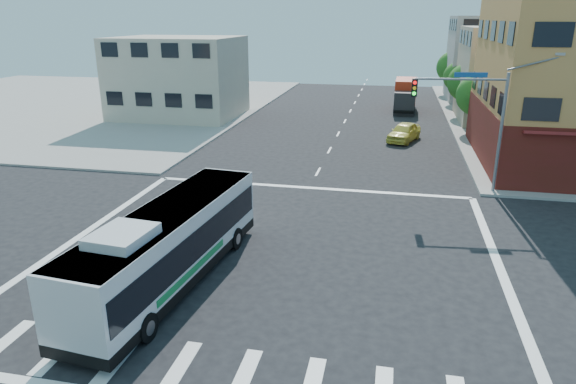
# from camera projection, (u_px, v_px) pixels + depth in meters

# --- Properties ---
(ground) EXTENTS (120.00, 120.00, 0.00)m
(ground) POSITION_uv_depth(u_px,v_px,m) (274.00, 255.00, 22.51)
(ground) COLOR black
(ground) RESTS_ON ground
(sidewalk_nw) EXTENTS (50.00, 50.00, 0.15)m
(sidewalk_nw) POSITION_uv_depth(u_px,v_px,m) (57.00, 103.00, 61.65)
(sidewalk_nw) COLOR gray
(sidewalk_nw) RESTS_ON ground
(building_east_near) EXTENTS (12.06, 10.06, 9.00)m
(building_east_near) POSITION_uv_depth(u_px,v_px,m) (526.00, 76.00, 49.24)
(building_east_near) COLOR tan
(building_east_near) RESTS_ON ground
(building_east_far) EXTENTS (12.06, 10.06, 10.00)m
(building_east_far) POSITION_uv_depth(u_px,v_px,m) (501.00, 59.00, 62.05)
(building_east_far) COLOR gray
(building_east_far) RESTS_ON ground
(building_west) EXTENTS (12.06, 10.06, 8.00)m
(building_west) POSITION_uv_depth(u_px,v_px,m) (178.00, 78.00, 52.26)
(building_west) COLOR #BDB59D
(building_west) RESTS_ON ground
(signal_mast_ne) EXTENTS (7.91, 1.13, 8.07)m
(signal_mast_ne) POSITION_uv_depth(u_px,v_px,m) (472.00, 109.00, 28.98)
(signal_mast_ne) COLOR slate
(signal_mast_ne) RESTS_ON ground
(street_tree_a) EXTENTS (3.60, 3.60, 5.53)m
(street_tree_a) POSITION_uv_depth(u_px,v_px,m) (479.00, 93.00, 44.91)
(street_tree_a) COLOR #3C2A16
(street_tree_a) RESTS_ON ground
(street_tree_b) EXTENTS (3.80, 3.80, 5.79)m
(street_tree_b) POSITION_uv_depth(u_px,v_px,m) (468.00, 80.00, 52.27)
(street_tree_b) COLOR #3C2A16
(street_tree_b) RESTS_ON ground
(street_tree_c) EXTENTS (3.40, 3.40, 5.29)m
(street_tree_c) POSITION_uv_depth(u_px,v_px,m) (459.00, 75.00, 59.77)
(street_tree_c) COLOR #3C2A16
(street_tree_c) RESTS_ON ground
(street_tree_d) EXTENTS (4.00, 4.00, 6.03)m
(street_tree_d) POSITION_uv_depth(u_px,v_px,m) (453.00, 65.00, 67.04)
(street_tree_d) COLOR #3C2A16
(street_tree_d) RESTS_ON ground
(transit_bus) EXTENTS (3.52, 11.56, 3.37)m
(transit_bus) POSITION_uv_depth(u_px,v_px,m) (170.00, 245.00, 19.61)
(transit_bus) COLOR black
(transit_bus) RESTS_ON ground
(box_truck) EXTENTS (2.40, 7.52, 3.36)m
(box_truck) POSITION_uv_depth(u_px,v_px,m) (405.00, 96.00, 56.39)
(box_truck) COLOR #222326
(box_truck) RESTS_ON ground
(parked_car) EXTENTS (3.18, 4.85, 1.54)m
(parked_car) POSITION_uv_depth(u_px,v_px,m) (404.00, 132.00, 42.83)
(parked_car) COLOR #DDD24D
(parked_car) RESTS_ON ground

